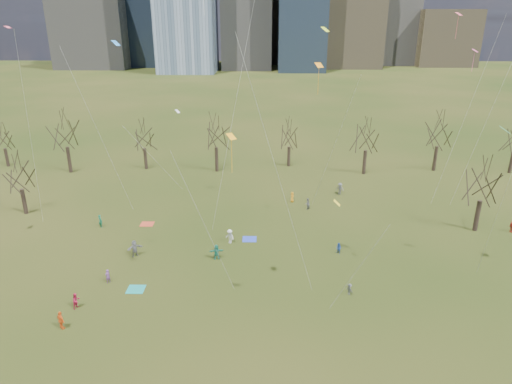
{
  "coord_description": "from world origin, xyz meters",
  "views": [
    {
      "loc": [
        0.82,
        -31.67,
        23.65
      ],
      "look_at": [
        0.0,
        12.0,
        7.0
      ],
      "focal_mm": 32.0,
      "sensor_mm": 36.0,
      "label": 1
    }
  ],
  "objects_px": {
    "blanket_crimson": "(147,224)",
    "person_2": "(76,301)",
    "person_4": "(61,320)",
    "blanket_navy": "(249,239)",
    "blanket_teal": "(136,289)"
  },
  "relations": [
    {
      "from": "blanket_crimson",
      "to": "person_2",
      "type": "bearing_deg",
      "value": -96.23
    },
    {
      "from": "blanket_navy",
      "to": "person_2",
      "type": "relative_size",
      "value": 1.09
    },
    {
      "from": "blanket_navy",
      "to": "blanket_crimson",
      "type": "relative_size",
      "value": 1.0
    },
    {
      "from": "person_4",
      "to": "blanket_navy",
      "type": "bearing_deg",
      "value": -94.22
    },
    {
      "from": "person_2",
      "to": "blanket_navy",
      "type": "bearing_deg",
      "value": -20.81
    },
    {
      "from": "blanket_crimson",
      "to": "person_2",
      "type": "xyz_separation_m",
      "value": [
        -1.9,
        -17.38,
        0.72
      ]
    },
    {
      "from": "blanket_crimson",
      "to": "person_2",
      "type": "relative_size",
      "value": 1.09
    },
    {
      "from": "blanket_navy",
      "to": "person_4",
      "type": "relative_size",
      "value": 0.98
    },
    {
      "from": "blanket_navy",
      "to": "blanket_crimson",
      "type": "distance_m",
      "value": 13.29
    },
    {
      "from": "blanket_crimson",
      "to": "person_4",
      "type": "distance_m",
      "value": 20.36
    },
    {
      "from": "blanket_navy",
      "to": "person_4",
      "type": "distance_m",
      "value": 22.05
    },
    {
      "from": "blanket_teal",
      "to": "blanket_crimson",
      "type": "distance_m",
      "value": 14.59
    },
    {
      "from": "blanket_navy",
      "to": "blanket_crimson",
      "type": "xyz_separation_m",
      "value": [
        -12.72,
        3.86,
        0.0
      ]
    },
    {
      "from": "person_2",
      "to": "person_4",
      "type": "distance_m",
      "value": 2.86
    },
    {
      "from": "blanket_teal",
      "to": "person_4",
      "type": "distance_m",
      "value": 7.41
    }
  ]
}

